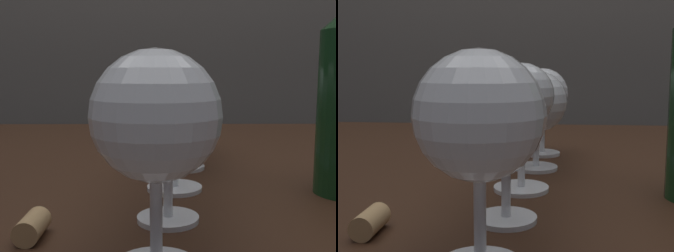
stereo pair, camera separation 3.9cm
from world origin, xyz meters
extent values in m
cube|color=#382114|center=(0.00, 0.00, 0.73)|extent=(1.23, 0.93, 0.03)
cylinder|color=white|center=(-0.03, -0.35, 0.79)|extent=(0.01, 0.01, 0.08)
sphere|color=white|center=(-0.03, -0.35, 0.86)|extent=(0.09, 0.09, 0.09)
ellipsoid|color=maroon|center=(-0.03, -0.35, 0.86)|extent=(0.08, 0.08, 0.04)
cylinder|color=white|center=(-0.02, -0.25, 0.75)|extent=(0.06, 0.06, 0.00)
cylinder|color=white|center=(-0.02, -0.25, 0.79)|extent=(0.01, 0.01, 0.07)
sphere|color=white|center=(-0.02, -0.25, 0.85)|extent=(0.08, 0.08, 0.08)
ellipsoid|color=#470A16|center=(-0.02, -0.25, 0.85)|extent=(0.07, 0.07, 0.03)
cylinder|color=white|center=(-0.02, -0.15, 0.75)|extent=(0.07, 0.07, 0.00)
cylinder|color=white|center=(-0.02, -0.15, 0.79)|extent=(0.01, 0.01, 0.08)
sphere|color=white|center=(-0.02, -0.15, 0.86)|extent=(0.08, 0.08, 0.08)
ellipsoid|color=gold|center=(-0.02, -0.15, 0.86)|extent=(0.07, 0.07, 0.04)
cylinder|color=white|center=(0.00, -0.04, 0.75)|extent=(0.06, 0.06, 0.00)
cylinder|color=white|center=(0.00, -0.04, 0.79)|extent=(0.01, 0.01, 0.07)
sphere|color=white|center=(0.00, -0.04, 0.85)|extent=(0.09, 0.09, 0.09)
ellipsoid|color=#EACC66|center=(0.00, -0.04, 0.85)|extent=(0.08, 0.08, 0.04)
cylinder|color=white|center=(0.01, 0.07, 0.75)|extent=(0.06, 0.06, 0.00)
cylinder|color=white|center=(0.01, 0.07, 0.79)|extent=(0.01, 0.01, 0.07)
sphere|color=white|center=(0.01, 0.07, 0.85)|extent=(0.09, 0.09, 0.09)
ellipsoid|color=#380711|center=(0.01, 0.07, 0.85)|extent=(0.07, 0.07, 0.03)
cylinder|color=tan|center=(-0.14, -0.29, 0.76)|extent=(0.02, 0.04, 0.02)
camera|label=1|loc=(-0.03, -0.64, 0.89)|focal=44.84mm
camera|label=2|loc=(0.01, -0.63, 0.89)|focal=44.84mm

